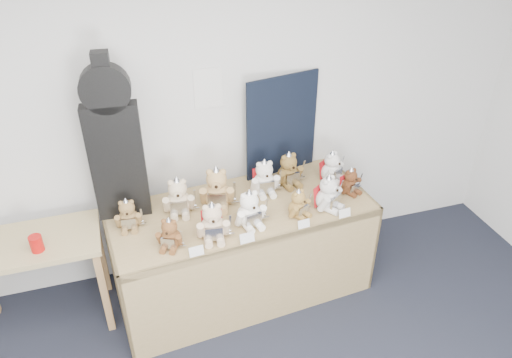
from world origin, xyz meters
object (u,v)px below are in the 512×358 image
object	(u,v)px
display_table	(245,232)
teddy_front_right	(299,204)
teddy_back_centre_left	(217,189)
teddy_front_far_right	(328,194)
teddy_back_right	(289,171)
guitar_case	(114,142)
teddy_back_left	(178,198)
red_cup	(36,244)
teddy_back_centre_right	(264,179)
teddy_back_far_left	(128,215)
side_table	(34,256)
teddy_front_centre	(250,210)
teddy_front_left	(213,223)
teddy_front_far_left	(170,234)
teddy_back_end	(332,168)
teddy_front_end	(351,182)

from	to	relation	value
display_table	teddy_front_right	xyz separation A→B (m)	(0.35, -0.13, 0.26)
display_table	teddy_back_centre_left	distance (m)	0.38
display_table	teddy_front_right	size ratio (longest dim) A/B	8.38
teddy_front_far_right	teddy_back_right	xyz separation A→B (m)	(-0.16, 0.38, 0.00)
guitar_case	teddy_back_right	bearing A→B (deg)	5.68
teddy_back_left	red_cup	bearing A→B (deg)	-167.42
teddy_back_centre_right	teddy_back_right	bearing A→B (deg)	15.67
teddy_back_centre_right	teddy_back_far_left	xyz separation A→B (m)	(-1.02, -0.14, -0.02)
display_table	side_table	bearing A→B (deg)	168.16
display_table	teddy_back_far_left	bearing A→B (deg)	168.88
teddy_front_far_right	side_table	bearing A→B (deg)	137.77
side_table	teddy_front_centre	size ratio (longest dim) A/B	3.02
teddy_front_centre	teddy_back_centre_left	xyz separation A→B (m)	(-0.16, 0.29, 0.02)
teddy_front_far_right	teddy_back_centre_right	size ratio (longest dim) A/B	0.98
teddy_back_right	teddy_front_centre	bearing A→B (deg)	-148.61
side_table	guitar_case	distance (m)	0.99
side_table	teddy_back_centre_right	bearing A→B (deg)	1.31
teddy_front_left	teddy_front_far_right	xyz separation A→B (m)	(0.87, 0.09, -0.00)
teddy_front_left	teddy_back_left	size ratio (longest dim) A/B	0.97
teddy_front_left	teddy_back_far_left	xyz separation A→B (m)	(-0.52, 0.28, -0.02)
display_table	teddy_back_centre_left	world-z (taller)	teddy_back_centre_left
teddy_back_left	teddy_back_right	distance (m)	0.88
teddy_front_left	teddy_back_centre_left	bearing A→B (deg)	79.44
teddy_front_far_left	teddy_back_far_left	bearing A→B (deg)	155.69
teddy_front_right	teddy_back_centre_left	distance (m)	0.59
display_table	guitar_case	distance (m)	1.13
teddy_back_centre_left	teddy_back_right	bearing A→B (deg)	25.80
teddy_back_right	teddy_back_centre_right	bearing A→B (deg)	-178.02
guitar_case	teddy_back_far_left	size ratio (longest dim) A/B	4.71
teddy_back_far_left	teddy_back_end	bearing A→B (deg)	10.33
side_table	display_table	bearing A→B (deg)	-7.23
teddy_front_far_left	teddy_front_left	bearing A→B (deg)	26.71
red_cup	teddy_back_right	xyz separation A→B (m)	(1.83, 0.21, 0.10)
teddy_back_far_left	teddy_front_far_left	bearing A→B (deg)	-45.08
red_cup	teddy_back_centre_right	world-z (taller)	teddy_back_centre_right
display_table	teddy_front_left	world-z (taller)	teddy_front_left
teddy_back_end	teddy_back_far_left	distance (m)	1.58
side_table	teddy_front_end	world-z (taller)	teddy_front_end
teddy_front_far_right	teddy_back_far_left	xyz separation A→B (m)	(-1.39, 0.19, -0.02)
teddy_front_centre	teddy_back_left	distance (m)	0.52
teddy_back_right	teddy_back_end	xyz separation A→B (m)	(0.34, -0.04, -0.01)
teddy_front_end	teddy_front_right	bearing A→B (deg)	176.57
red_cup	teddy_front_far_right	bearing A→B (deg)	-4.94
teddy_back_right	teddy_back_far_left	size ratio (longest dim) A/B	1.21
guitar_case	teddy_back_left	world-z (taller)	guitar_case
teddy_front_left	teddy_front_centre	size ratio (longest dim) A/B	1.01
side_table	teddy_front_end	size ratio (longest dim) A/B	4.03
side_table	teddy_back_far_left	bearing A→B (deg)	-8.09
red_cup	teddy_back_centre_left	bearing A→B (deg)	4.36
teddy_back_centre_right	teddy_back_right	xyz separation A→B (m)	(0.21, 0.05, 0.00)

